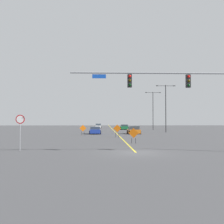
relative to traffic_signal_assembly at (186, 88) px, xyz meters
The scene contains 13 objects.
ground 6.62m from the traffic_signal_assembly, behind, with size 204.13×204.13×0.00m, color #444447.
road_centre_stripe 57.10m from the traffic_signal_assembly, 94.12° to the left, with size 0.16×113.41×0.01m.
traffic_signal_assembly is the anchor object (origin of this frame).
stop_sign 14.12m from the traffic_signal_assembly, behind, with size 0.76×0.07×3.05m.
street_lamp_far_left 48.72m from the traffic_signal_assembly, 82.37° to the left, with size 4.12×0.24×9.95m.
street_lamp_mid_right 34.22m from the traffic_signal_assembly, 79.28° to the left, with size 4.07×0.24×9.86m.
construction_sign_right_shoulder 9.80m from the traffic_signal_assembly, 111.90° to the left, with size 1.12×0.22×1.71m.
construction_sign_left_shoulder 26.53m from the traffic_signal_assembly, 112.74° to the left, with size 1.15×0.16×1.76m.
construction_sign_median_far 19.38m from the traffic_signal_assembly, 103.99° to the left, with size 1.18×0.16×1.93m.
car_white_mid 63.93m from the traffic_signal_assembly, 97.36° to the left, with size 2.06×3.90×1.38m.
car_green_passing 50.21m from the traffic_signal_assembly, 91.18° to the left, with size 2.18×4.44×1.35m.
car_blue_approaching 29.58m from the traffic_signal_assembly, 106.22° to the left, with size 2.21×3.94×1.35m.
car_orange_distant 28.56m from the traffic_signal_assembly, 91.99° to the left, with size 2.27×4.44×1.48m.
Camera 1 is at (-2.64, -21.23, 2.63)m, focal length 42.65 mm.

